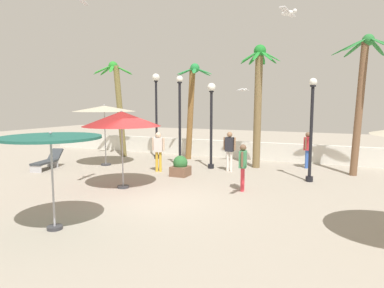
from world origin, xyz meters
The scene contains 21 objects.
ground_plane centered at (0.00, 0.00, 0.00)m, with size 56.00×56.00×0.00m, color #9E9384.
boundary_wall centered at (0.00, 8.88, 0.47)m, with size 25.20×0.30×0.94m, color silver.
patio_umbrella_0 centered at (-0.70, -3.36, 2.13)m, with size 2.33×2.33×2.37m.
patio_umbrella_2 centered at (-1.63, 0.74, 2.46)m, with size 2.74×2.74×2.77m.
patio_umbrella_3 centered at (-5.07, 4.16, 2.72)m, with size 2.96×2.96×2.94m.
palm_tree_0 centered at (6.02, 6.49, 3.55)m, with size 2.77×2.46×5.73m.
palm_tree_1 centered at (-2.04, 7.59, 3.11)m, with size 2.05×1.94×5.07m.
palm_tree_2 centered at (-6.27, 6.87, 3.30)m, with size 2.35×2.26×5.32m.
palm_tree_3 centered at (1.77, 6.58, 3.43)m, with size 1.95×1.94×5.62m.
lamp_post_0 centered at (-1.50, 5.07, 2.34)m, with size 0.31×0.31×4.24m.
lamp_post_1 centered at (-0.12, 5.51, 2.46)m, with size 0.38×0.38×3.91m.
lamp_post_2 centered at (4.32, 4.54, 2.12)m, with size 0.29×0.29×3.94m.
lamp_post_3 centered at (-3.86, 6.99, 2.93)m, with size 0.40×0.40×4.56m.
lounge_chair_0 centered at (-6.90, 2.29, 0.39)m, with size 0.98×1.96×0.84m.
guest_0 centered at (2.38, 2.06, 0.98)m, with size 0.30×0.55×1.62m.
guest_1 centered at (-1.94, 3.84, 1.06)m, with size 0.54×0.33×1.74m.
guest_2 centered at (0.86, 5.21, 1.07)m, with size 0.56×0.24×1.75m.
guest_3 centered at (3.92, 7.40, 1.02)m, with size 0.33×0.54×1.68m.
seagull_0 centered at (0.60, 8.17, 3.68)m, with size 0.42×0.99×0.14m.
seagull_1 centered at (4.16, -0.40, 5.20)m, with size 0.38×0.97×0.14m.
planter centered at (-0.67, 3.42, 0.38)m, with size 0.70×0.70×0.85m.
Camera 1 is at (5.63, -9.36, 3.02)m, focal length 32.66 mm.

